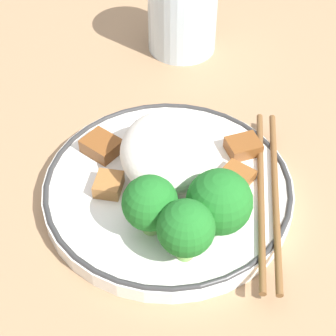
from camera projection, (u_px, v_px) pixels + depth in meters
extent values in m
plane|color=#9E7A56|center=(168.00, 195.00, 0.50)|extent=(3.00, 3.00, 0.00)
cylinder|color=white|center=(168.00, 190.00, 0.50)|extent=(0.22, 0.22, 0.02)
torus|color=#333333|center=(168.00, 184.00, 0.49)|extent=(0.22, 0.22, 0.00)
ellipsoid|color=white|center=(164.00, 152.00, 0.48)|extent=(0.08, 0.09, 0.05)
cylinder|color=#7FB756|center=(151.00, 223.00, 0.45)|extent=(0.01, 0.01, 0.02)
sphere|color=#1E6B23|center=(150.00, 203.00, 0.43)|extent=(0.04, 0.04, 0.04)
cylinder|color=#7FB756|center=(185.00, 248.00, 0.43)|extent=(0.01, 0.01, 0.02)
sphere|color=#1E6B23|center=(186.00, 228.00, 0.42)|extent=(0.04, 0.04, 0.04)
cylinder|color=#7FB756|center=(217.00, 222.00, 0.46)|extent=(0.02, 0.02, 0.01)
sphere|color=#1E6B23|center=(219.00, 202.00, 0.44)|extent=(0.05, 0.05, 0.05)
cube|color=#9E6633|center=(109.00, 185.00, 0.48)|extent=(0.03, 0.03, 0.01)
cube|color=#9E6633|center=(182.00, 149.00, 0.51)|extent=(0.04, 0.04, 0.01)
cube|color=brown|center=(102.00, 146.00, 0.52)|extent=(0.04, 0.04, 0.01)
cube|color=#995B28|center=(146.00, 133.00, 0.53)|extent=(0.04, 0.04, 0.01)
cube|color=brown|center=(243.00, 146.00, 0.52)|extent=(0.04, 0.03, 0.01)
cube|color=brown|center=(234.00, 176.00, 0.49)|extent=(0.04, 0.04, 0.01)
cylinder|color=brown|center=(275.00, 194.00, 0.48)|extent=(0.03, 0.20, 0.01)
cylinder|color=brown|center=(261.00, 193.00, 0.48)|extent=(0.03, 0.20, 0.01)
cylinder|color=silver|center=(182.00, 11.00, 0.63)|extent=(0.08, 0.08, 0.10)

